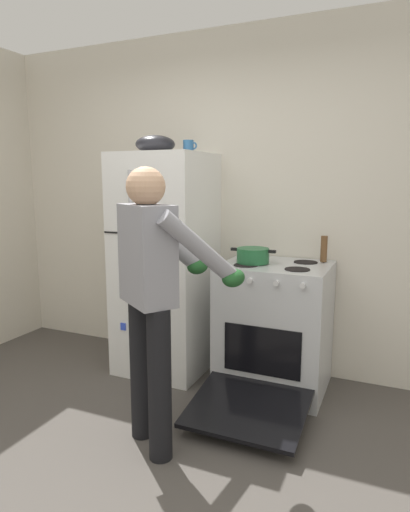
% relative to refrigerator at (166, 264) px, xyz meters
% --- Properties ---
extents(ground, '(8.00, 8.00, 0.00)m').
position_rel_refrigerator_xyz_m(ground, '(0.47, -1.57, -0.87)').
color(ground, '#4C4742').
extents(kitchen_wall_back, '(6.00, 0.10, 2.70)m').
position_rel_refrigerator_xyz_m(kitchen_wall_back, '(0.47, 0.38, 0.48)').
color(kitchen_wall_back, silver).
rests_on(kitchen_wall_back, ground).
extents(refrigerator, '(0.68, 0.72, 1.73)m').
position_rel_refrigerator_xyz_m(refrigerator, '(0.00, 0.00, 0.00)').
color(refrigerator, white).
rests_on(refrigerator, ground).
extents(stove_range, '(0.76, 1.23, 0.94)m').
position_rel_refrigerator_xyz_m(stove_range, '(0.90, -0.02, -0.41)').
color(stove_range, silver).
rests_on(stove_range, ground).
extents(person_cook, '(0.69, 0.74, 1.60)m').
position_rel_refrigerator_xyz_m(person_cook, '(0.47, -1.00, 0.09)').
color(person_cook, black).
rests_on(person_cook, ground).
extents(red_pot, '(0.33, 0.23, 0.11)m').
position_rel_refrigerator_xyz_m(red_pot, '(0.74, -0.05, 0.13)').
color(red_pot, '#236638').
rests_on(red_pot, stove_range).
extents(coffee_mug, '(0.11, 0.08, 0.10)m').
position_rel_refrigerator_xyz_m(coffee_mug, '(0.18, 0.05, 0.91)').
color(coffee_mug, '#2D6093').
rests_on(coffee_mug, refrigerator).
extents(pepper_mill, '(0.05, 0.05, 0.19)m').
position_rel_refrigerator_xyz_m(pepper_mill, '(1.20, 0.20, 0.17)').
color(pepper_mill, brown).
rests_on(pepper_mill, stove_range).
extents(mixing_bowl, '(0.31, 0.31, 0.14)m').
position_rel_refrigerator_xyz_m(mixing_bowl, '(-0.08, 0.00, 0.94)').
color(mixing_bowl, black).
rests_on(mixing_bowl, refrigerator).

